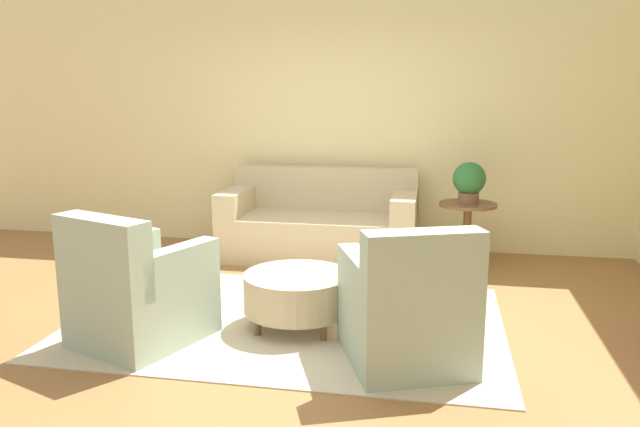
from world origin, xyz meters
TOP-DOWN VIEW (x-y plane):
  - ground_plane at (0.00, 0.00)m, footprint 16.00×16.00m
  - wall_back at (0.00, 2.49)m, footprint 8.87×0.12m
  - rug at (0.00, 0.00)m, footprint 3.25×2.16m
  - couch at (-0.11, 1.93)m, footprint 2.02×0.92m
  - armchair_left at (-0.94, -0.58)m, footprint 0.98×1.03m
  - armchair_right at (0.94, -0.58)m, footprint 0.98×1.03m
  - ottoman_table at (0.10, -0.07)m, footprint 0.81×0.81m
  - side_table at (1.40, 1.80)m, footprint 0.56×0.56m
  - potted_plant_on_side_table at (1.40, 1.80)m, footprint 0.32×0.32m

SIDE VIEW (x-z plane):
  - ground_plane at x=0.00m, z-range 0.00..0.00m
  - rug at x=0.00m, z-range 0.00..0.01m
  - ottoman_table at x=0.10m, z-range 0.07..0.47m
  - couch at x=-0.11m, z-range -0.12..0.80m
  - armchair_left at x=-0.94m, z-range -0.11..0.83m
  - armchair_right at x=0.94m, z-range -0.11..0.83m
  - side_table at x=1.40m, z-range 0.12..0.78m
  - potted_plant_on_side_table at x=1.40m, z-range 0.68..1.08m
  - wall_back at x=0.00m, z-range 0.00..2.80m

